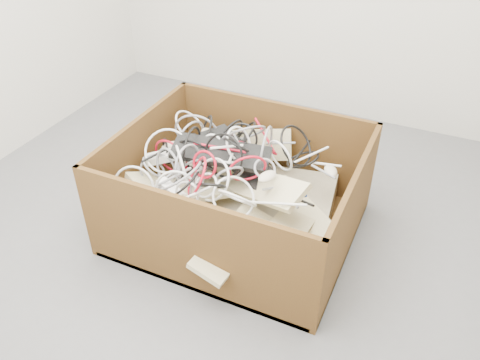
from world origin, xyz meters
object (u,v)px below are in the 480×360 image
at_px(power_strip_right, 180,197).
at_px(vga_plug, 301,193).
at_px(cardboard_box, 236,207).
at_px(power_strip_left, 176,154).

bearing_deg(power_strip_right, vga_plug, 47.16).
relative_size(cardboard_box, power_strip_left, 3.63).
bearing_deg(vga_plug, power_strip_right, -98.61).
height_order(power_strip_left, power_strip_right, power_strip_left).
bearing_deg(vga_plug, power_strip_left, -129.33).
height_order(power_strip_left, vga_plug, power_strip_left).
bearing_deg(power_strip_left, cardboard_box, -25.35).
distance_m(power_strip_left, vga_plug, 0.68).
bearing_deg(power_strip_right, power_strip_left, 140.85).
relative_size(power_strip_left, vga_plug, 7.03).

